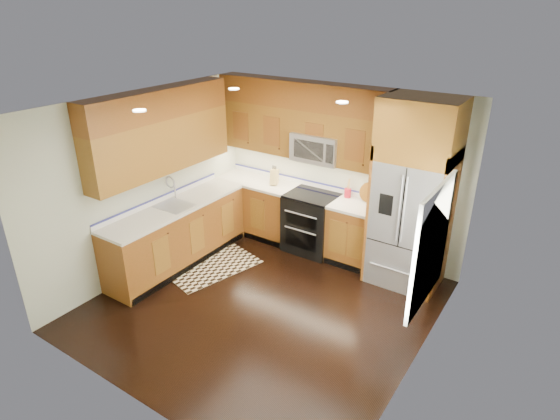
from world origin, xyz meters
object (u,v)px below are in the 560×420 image
Objects in this scene: refrigerator at (413,195)px; knife_block at (274,177)px; range at (311,223)px; utensil_crock at (348,191)px; rug at (213,266)px.

knife_block is at bearing 177.48° from refrigerator.
utensil_crock is at bearing 24.21° from range.
utensil_crock is (1.44, 1.52, 1.04)m from rug.
range is 3.22× the size of utensil_crock.
utensil_crock is at bearing 61.79° from rug.
rug is at bearing -133.50° from utensil_crock.
range is 0.78m from utensil_crock.
refrigerator is at bearing -13.65° from utensil_crock.
utensil_crock is (1.23, 0.16, -0.03)m from knife_block.
rug is 1.74m from knife_block.
rug is at bearing -126.23° from range.
knife_block is (-2.29, 0.10, -0.24)m from refrigerator.
range is at bearing 178.60° from refrigerator.
refrigerator is 8.32× the size of knife_block.
range is 0.71× the size of rug.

